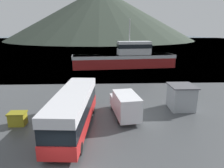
# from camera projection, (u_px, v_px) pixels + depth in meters

# --- Properties ---
(water_surface) EXTENTS (240.00, 240.00, 0.00)m
(water_surface) POSITION_uv_depth(u_px,v_px,m) (100.00, 41.00, 147.37)
(water_surface) COLOR #475B6B
(water_surface) RESTS_ON ground
(hill_backdrop) EXTENTS (152.47, 152.47, 41.52)m
(hill_backdrop) POSITION_uv_depth(u_px,v_px,m) (100.00, 14.00, 167.91)
(hill_backdrop) COLOR #333D33
(hill_backdrop) RESTS_ON ground
(tour_bus) EXTENTS (3.28, 10.39, 3.38)m
(tour_bus) POSITION_uv_depth(u_px,v_px,m) (74.00, 109.00, 16.89)
(tour_bus) COLOR red
(tour_bus) RESTS_ON ground
(delivery_van) EXTENTS (2.77, 5.72, 2.48)m
(delivery_van) POSITION_uv_depth(u_px,v_px,m) (125.00, 104.00, 19.53)
(delivery_van) COLOR silver
(delivery_van) RESTS_ON ground
(fishing_boat) EXTENTS (23.28, 6.68, 10.64)m
(fishing_boat) POSITION_uv_depth(u_px,v_px,m) (126.00, 58.00, 45.04)
(fishing_boat) COLOR maroon
(fishing_boat) RESTS_ON water_surface
(storage_bin) EXTENTS (1.54, 1.12, 1.22)m
(storage_bin) POSITION_uv_depth(u_px,v_px,m) (18.00, 119.00, 18.00)
(storage_bin) COLOR olive
(storage_bin) RESTS_ON ground
(dock_kiosk) EXTENTS (2.64, 2.90, 2.66)m
(dock_kiosk) POSITION_uv_depth(u_px,v_px,m) (181.00, 97.00, 21.55)
(dock_kiosk) COLOR #93999E
(dock_kiosk) RESTS_ON ground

